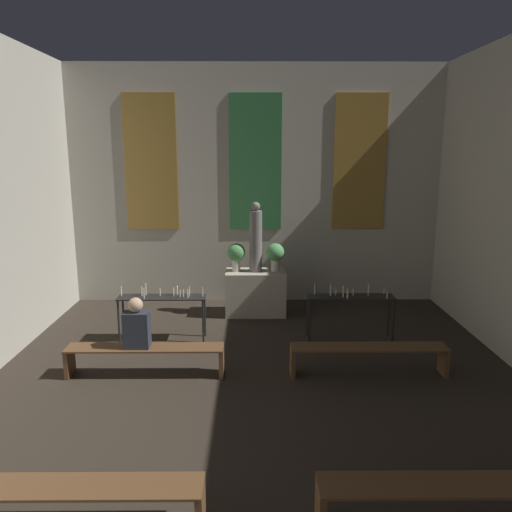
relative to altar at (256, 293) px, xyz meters
name	(u,v)px	position (x,y,z in m)	size (l,w,h in m)	color
wall_back	(255,185)	(0.00, 0.99, 2.05)	(7.92, 0.16, 4.92)	#B2AD9E
altar	(256,293)	(0.00, 0.00, 0.00)	(1.18, 0.66, 0.87)	#ADA38E
statue	(256,239)	(0.00, 0.00, 1.08)	(0.24, 0.24, 1.36)	slate
flower_vase_left	(236,254)	(-0.38, 0.00, 0.78)	(0.35, 0.35, 0.56)	beige
flower_vase_right	(275,254)	(0.38, 0.00, 0.78)	(0.35, 0.35, 0.56)	beige
candle_rack_left	(162,302)	(-1.60, -1.38, 0.23)	(1.48, 0.37, 0.97)	black
candle_rack_right	(350,302)	(1.60, -1.38, 0.23)	(1.48, 0.37, 0.97)	black
pew_second_left	(71,497)	(-1.61, -5.79, -0.11)	(2.26, 0.36, 0.44)	brown
pew_second_right	(450,495)	(1.61, -5.79, -0.11)	(2.26, 0.36, 0.44)	brown
pew_back_left	(145,354)	(-1.61, -2.77, -0.11)	(2.26, 0.36, 0.44)	brown
pew_back_right	(369,353)	(1.61, -2.77, -0.11)	(2.26, 0.36, 0.44)	brown
person_seated	(137,325)	(-1.72, -2.77, 0.33)	(0.36, 0.24, 0.74)	#282D38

